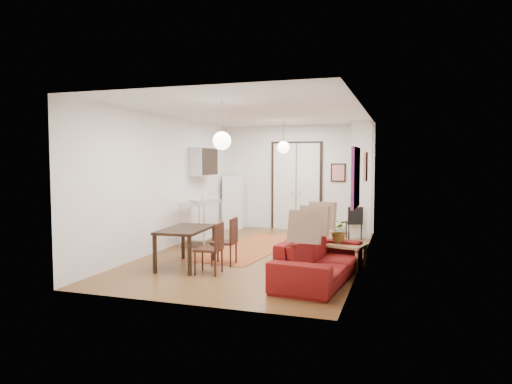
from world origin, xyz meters
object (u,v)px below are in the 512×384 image
(dining_table, at_px, (186,232))
(dining_chair_near, at_px, (226,237))
(coffee_table, at_px, (338,246))
(fridge, at_px, (234,202))
(black_side_chair, at_px, (354,220))
(dining_chair_far, at_px, (211,244))
(kitchen_counter, at_px, (201,216))
(sofa, at_px, (320,259))

(dining_table, distance_m, dining_chair_near, 0.75)
(coffee_table, xyz_separation_m, fridge, (-3.47, 3.86, 0.36))
(fridge, bearing_deg, coffee_table, -55.31)
(dining_table, distance_m, black_side_chair, 4.81)
(dining_table, bearing_deg, dining_chair_far, -23.72)
(coffee_table, height_order, kitchen_counter, kitchen_counter)
(dining_table, xyz_separation_m, dining_chair_far, (0.60, -0.26, -0.12))
(dining_chair_near, bearing_deg, coffee_table, 97.44)
(sofa, xyz_separation_m, coffee_table, (0.15, 0.97, 0.04))
(dining_chair_near, bearing_deg, dining_chair_far, -3.15)
(black_side_chair, bearing_deg, sofa, 70.13)
(coffee_table, distance_m, dining_chair_near, 2.06)
(kitchen_counter, distance_m, dining_chair_far, 2.71)
(dining_chair_far, bearing_deg, coffee_table, 114.89)
(sofa, relative_size, black_side_chair, 2.94)
(dining_chair_near, height_order, dining_chair_far, same)
(sofa, xyz_separation_m, fridge, (-3.32, 4.83, 0.40))
(dining_chair_near, bearing_deg, fridge, -164.33)
(black_side_chair, bearing_deg, coffee_table, 72.32)
(dining_table, distance_m, dining_chair_far, 0.67)
(dining_chair_near, relative_size, black_side_chair, 1.09)
(sofa, height_order, coffee_table, sofa)
(fridge, distance_m, dining_chair_near, 4.48)
(dining_chair_far, bearing_deg, dining_table, -116.87)
(fridge, bearing_deg, dining_chair_far, -80.97)
(coffee_table, bearing_deg, sofa, -98.81)
(coffee_table, distance_m, fridge, 5.20)
(sofa, relative_size, dining_table, 1.79)
(fridge, distance_m, black_side_chair, 3.51)
(fridge, xyz_separation_m, dining_table, (0.84, -4.67, -0.11))
(dining_table, bearing_deg, coffee_table, 17.25)
(coffee_table, xyz_separation_m, black_side_chair, (-0.03, 3.23, 0.08))
(dining_chair_far, bearing_deg, sofa, 90.04)
(coffee_table, distance_m, black_side_chair, 3.23)
(coffee_table, xyz_separation_m, dining_chair_far, (-2.03, -1.08, 0.12))
(sofa, height_order, fridge, fridge)
(sofa, xyz_separation_m, dining_chair_near, (-1.87, 0.60, 0.16))
(fridge, bearing_deg, sofa, -62.80)
(sofa, relative_size, dining_chair_near, 2.69)
(kitchen_counter, relative_size, fridge, 0.91)
(sofa, distance_m, coffee_table, 0.99)
(coffee_table, height_order, black_side_chair, black_side_chair)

